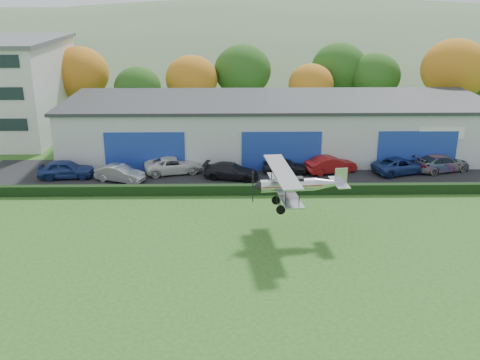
{
  "coord_description": "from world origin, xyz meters",
  "views": [
    {
      "loc": [
        0.57,
        -24.44,
        15.53
      ],
      "look_at": [
        1.18,
        11.44,
        2.88
      ],
      "focal_mm": 41.17,
      "sensor_mm": 36.0,
      "label": 1
    }
  ],
  "objects_px": {
    "car_0": "(66,169)",
    "car_5": "(331,165)",
    "biplane": "(296,184)",
    "car_4": "(285,166)",
    "car_6": "(401,165)",
    "car_1": "(120,173)",
    "car_2": "(174,165)",
    "hangar": "(276,126)",
    "car_3": "(231,171)",
    "car_7": "(442,163)"
  },
  "relations": [
    {
      "from": "car_3",
      "to": "car_5",
      "type": "xyz_separation_m",
      "value": [
        8.75,
        1.42,
        0.06
      ]
    },
    {
      "from": "car_5",
      "to": "car_7",
      "type": "distance_m",
      "value": 9.94
    },
    {
      "from": "car_1",
      "to": "car_5",
      "type": "bearing_deg",
      "value": -63.75
    },
    {
      "from": "car_2",
      "to": "car_5",
      "type": "relative_size",
      "value": 1.14
    },
    {
      "from": "hangar",
      "to": "car_2",
      "type": "relative_size",
      "value": 7.96
    },
    {
      "from": "car_0",
      "to": "car_6",
      "type": "height_order",
      "value": "car_0"
    },
    {
      "from": "car_1",
      "to": "biplane",
      "type": "xyz_separation_m",
      "value": [
        13.5,
        -10.37,
        2.74
      ]
    },
    {
      "from": "car_6",
      "to": "car_7",
      "type": "height_order",
      "value": "car_7"
    },
    {
      "from": "hangar",
      "to": "car_3",
      "type": "distance_m",
      "value": 9.45
    },
    {
      "from": "car_4",
      "to": "biplane",
      "type": "height_order",
      "value": "biplane"
    },
    {
      "from": "biplane",
      "to": "car_4",
      "type": "bearing_deg",
      "value": 81.43
    },
    {
      "from": "car_4",
      "to": "car_5",
      "type": "bearing_deg",
      "value": -84.2
    },
    {
      "from": "car_1",
      "to": "car_7",
      "type": "height_order",
      "value": "car_7"
    },
    {
      "from": "car_2",
      "to": "car_6",
      "type": "height_order",
      "value": "car_2"
    },
    {
      "from": "car_0",
      "to": "car_4",
      "type": "relative_size",
      "value": 1.19
    },
    {
      "from": "car_6",
      "to": "car_7",
      "type": "bearing_deg",
      "value": -100.51
    },
    {
      "from": "car_3",
      "to": "car_6",
      "type": "xyz_separation_m",
      "value": [
        14.85,
        1.21,
        0.02
      ]
    },
    {
      "from": "car_1",
      "to": "car_6",
      "type": "distance_m",
      "value": 24.24
    },
    {
      "from": "car_5",
      "to": "hangar",
      "type": "bearing_deg",
      "value": 14.73
    },
    {
      "from": "hangar",
      "to": "car_4",
      "type": "xyz_separation_m",
      "value": [
        0.3,
        -6.81,
        -1.94
      ]
    },
    {
      "from": "car_0",
      "to": "biplane",
      "type": "distance_m",
      "value": 21.65
    },
    {
      "from": "car_0",
      "to": "car_3",
      "type": "xyz_separation_m",
      "value": [
        14.09,
        -0.42,
        -0.11
      ]
    },
    {
      "from": "car_0",
      "to": "car_2",
      "type": "relative_size",
      "value": 0.91
    },
    {
      "from": "hangar",
      "to": "car_0",
      "type": "distance_m",
      "value": 20.15
    },
    {
      "from": "car_5",
      "to": "biplane",
      "type": "xyz_separation_m",
      "value": [
        -4.57,
        -12.32,
        2.7
      ]
    },
    {
      "from": "car_1",
      "to": "car_7",
      "type": "relative_size",
      "value": 0.82
    },
    {
      "from": "car_2",
      "to": "car_4",
      "type": "distance_m",
      "value": 9.74
    },
    {
      "from": "car_4",
      "to": "car_6",
      "type": "distance_m",
      "value": 10.11
    },
    {
      "from": "car_5",
      "to": "car_0",
      "type": "bearing_deg",
      "value": 74.5
    },
    {
      "from": "car_3",
      "to": "car_4",
      "type": "relative_size",
      "value": 1.2
    },
    {
      "from": "car_6",
      "to": "biplane",
      "type": "relative_size",
      "value": 0.7
    },
    {
      "from": "car_3",
      "to": "car_7",
      "type": "distance_m",
      "value": 18.76
    },
    {
      "from": "hangar",
      "to": "car_5",
      "type": "xyz_separation_m",
      "value": [
        4.31,
        -6.7,
        -1.87
      ]
    },
    {
      "from": "car_0",
      "to": "car_6",
      "type": "distance_m",
      "value": 28.95
    },
    {
      "from": "car_1",
      "to": "car_5",
      "type": "distance_m",
      "value": 18.18
    },
    {
      "from": "car_0",
      "to": "car_3",
      "type": "bearing_deg",
      "value": -96.1
    },
    {
      "from": "car_0",
      "to": "car_4",
      "type": "bearing_deg",
      "value": -91.69
    },
    {
      "from": "car_4",
      "to": "hangar",
      "type": "bearing_deg",
      "value": 6.72
    },
    {
      "from": "car_6",
      "to": "car_7",
      "type": "distance_m",
      "value": 3.87
    },
    {
      "from": "car_1",
      "to": "car_2",
      "type": "bearing_deg",
      "value": -43.39
    },
    {
      "from": "car_5",
      "to": "car_7",
      "type": "xyz_separation_m",
      "value": [
        9.93,
        0.33,
        0.0
      ]
    },
    {
      "from": "hangar",
      "to": "car_6",
      "type": "bearing_deg",
      "value": -33.57
    },
    {
      "from": "car_2",
      "to": "biplane",
      "type": "relative_size",
      "value": 0.71
    },
    {
      "from": "car_0",
      "to": "car_6",
      "type": "xyz_separation_m",
      "value": [
        28.94,
        0.79,
        -0.09
      ]
    },
    {
      "from": "car_4",
      "to": "car_6",
      "type": "xyz_separation_m",
      "value": [
        10.11,
        -0.1,
        0.04
      ]
    },
    {
      "from": "car_7",
      "to": "car_4",
      "type": "bearing_deg",
      "value": 73.95
    },
    {
      "from": "car_0",
      "to": "car_5",
      "type": "bearing_deg",
      "value": -91.89
    },
    {
      "from": "car_4",
      "to": "car_5",
      "type": "distance_m",
      "value": 4.01
    },
    {
      "from": "car_2",
      "to": "car_7",
      "type": "distance_m",
      "value": 23.68
    },
    {
      "from": "car_7",
      "to": "car_6",
      "type": "bearing_deg",
      "value": 80.18
    }
  ]
}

